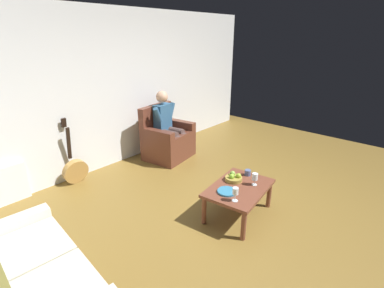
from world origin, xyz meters
name	(u,v)px	position (x,y,z in m)	size (l,w,h in m)	color
ground_plane	(253,211)	(0.00, 0.00, 0.00)	(7.57, 7.57, 0.00)	brown
wall_back	(123,88)	(0.00, -2.73, 1.32)	(6.71, 0.06, 2.65)	silver
armchair	(167,140)	(-0.49, -2.17, 0.34)	(0.93, 0.83, 0.99)	#5A2E21
person_seated	(168,123)	(-0.49, -2.14, 0.69)	(0.61, 0.58, 1.27)	#2D5579
coffee_table	(239,191)	(0.20, -0.13, 0.35)	(0.98, 0.74, 0.41)	brown
guitar	(75,169)	(1.18, -2.53, 0.23)	(0.39, 0.24, 1.05)	#AE8241
radiator	(7,185)	(2.09, -2.66, 0.28)	(0.52, 0.06, 0.55)	white
wine_glass_near	(235,192)	(0.51, 0.01, 0.53)	(0.07, 0.07, 0.17)	silver
wine_glass_far	(255,177)	(0.03, -0.01, 0.52)	(0.07, 0.07, 0.16)	silver
fruit_bowl	(234,178)	(0.11, -0.27, 0.45)	(0.22, 0.22, 0.11)	olive
decorative_dish	(227,191)	(0.41, -0.16, 0.43)	(0.23, 0.23, 0.02)	teal
candle_jar	(248,173)	(-0.15, -0.21, 0.45)	(0.08, 0.08, 0.08)	#4E5C88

